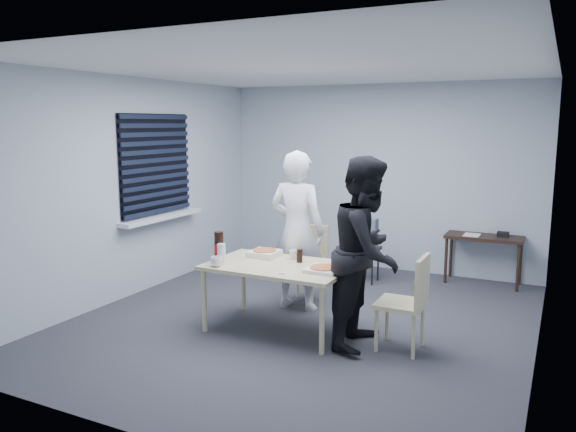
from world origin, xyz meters
The scene contains 19 objects.
room centered at (-2.20, 0.40, 1.44)m, with size 5.00×5.00×5.00m.
dining_table centered at (-0.12, -0.35, 0.62)m, with size 1.39×0.88×0.68m.
chair_far centered at (-0.25, 0.64, 0.51)m, with size 0.42×0.42×0.89m.
chair_right centered at (1.19, -0.29, 0.51)m, with size 0.42×0.42×0.89m.
person_white centered at (-0.24, 0.34, 0.89)m, with size 0.65×0.42×1.77m, color white.
person_black centered at (0.78, -0.31, 0.89)m, with size 0.86×0.47×1.77m, color black.
side_table centered at (1.50, 2.28, 0.56)m, with size 0.95×0.42×0.63m.
stool centered at (0.11, 1.69, 0.35)m, with size 0.33×0.33×0.46m.
backpack centered at (0.11, 1.68, 0.65)m, with size 0.27×0.20×0.38m.
pizza_box_a centered at (-0.40, -0.11, 0.71)m, with size 0.29×0.29×0.07m.
pizza_box_b centered at (0.39, -0.39, 0.70)m, with size 0.31×0.31×0.04m.
mug_a centered at (-0.62, -0.69, 0.72)m, with size 0.12×0.12×0.10m, color white.
mug_b centered at (-0.08, -0.07, 0.72)m, with size 0.10×0.10×0.09m, color white.
cola_glass centered at (0.03, -0.18, 0.74)m, with size 0.06×0.06×0.14m, color black.
soda_bottle centered at (-0.71, -0.50, 0.82)m, with size 0.10×0.10×0.31m.
plastic_cups centered at (-0.64, -0.57, 0.78)m, with size 0.08×0.08×0.20m, color silver.
rubber_band centered at (0.08, -0.66, 0.68)m, with size 0.05×0.05×0.00m, color red.
papers centered at (1.35, 2.25, 0.64)m, with size 0.19×0.26×0.00m, color white.
black_box centered at (1.72, 2.32, 0.67)m, with size 0.14×0.10×0.06m, color black.
Camera 1 is at (2.37, -5.15, 2.06)m, focal length 35.00 mm.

